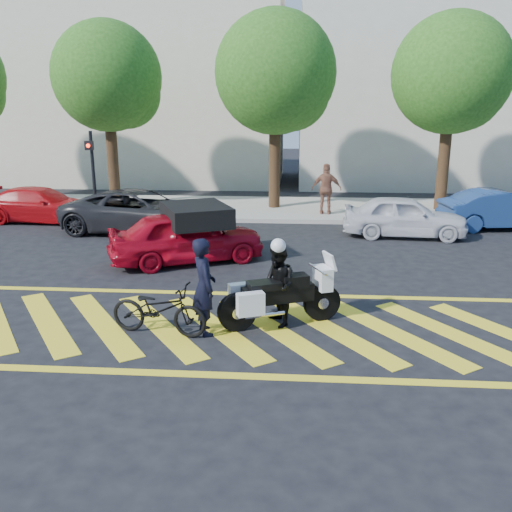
# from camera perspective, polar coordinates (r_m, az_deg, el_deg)

# --- Properties ---
(ground) EXTENTS (90.00, 90.00, 0.00)m
(ground) POSITION_cam_1_polar(r_m,az_deg,el_deg) (10.33, -0.93, -7.57)
(ground) COLOR black
(ground) RESTS_ON ground
(sidewalk) EXTENTS (60.00, 5.00, 0.15)m
(sidewalk) POSITION_cam_1_polar(r_m,az_deg,el_deg) (21.85, 1.92, 5.01)
(sidewalk) COLOR #9E998E
(sidewalk) RESTS_ON ground
(crosswalk) EXTENTS (12.33, 4.00, 0.01)m
(crosswalk) POSITION_cam_1_polar(r_m,az_deg,el_deg) (10.34, -1.14, -7.54)
(crosswalk) COLOR yellow
(crosswalk) RESTS_ON ground
(building_left) EXTENTS (16.00, 8.00, 10.00)m
(building_left) POSITION_cam_1_polar(r_m,az_deg,el_deg) (31.75, -12.51, 16.87)
(building_left) COLOR beige
(building_left) RESTS_ON ground
(building_right) EXTENTS (16.00, 8.00, 11.00)m
(building_right) POSITION_cam_1_polar(r_m,az_deg,el_deg) (31.57, 20.13, 17.24)
(building_right) COLOR beige
(building_right) RESTS_ON ground
(tree_left) EXTENTS (4.20, 4.20, 7.26)m
(tree_left) POSITION_cam_1_polar(r_m,az_deg,el_deg) (22.74, -15.01, 17.39)
(tree_left) COLOR black
(tree_left) RESTS_ON ground
(tree_center) EXTENTS (4.60, 4.60, 7.56)m
(tree_center) POSITION_cam_1_polar(r_m,az_deg,el_deg) (21.57, 2.41, 18.27)
(tree_center) COLOR black
(tree_center) RESTS_ON ground
(tree_right) EXTENTS (4.40, 4.40, 7.41)m
(tree_right) POSITION_cam_1_polar(r_m,az_deg,el_deg) (22.31, 20.15, 17.17)
(tree_right) COLOR black
(tree_right) RESTS_ON ground
(signal_pole) EXTENTS (0.28, 0.43, 3.20)m
(signal_pole) POSITION_cam_1_polar(r_m,az_deg,el_deg) (20.68, -16.85, 8.94)
(signal_pole) COLOR black
(signal_pole) RESTS_ON ground
(officer_bike) EXTENTS (0.66, 0.77, 1.80)m
(officer_bike) POSITION_cam_1_polar(r_m,az_deg,el_deg) (9.85, -5.49, -3.22)
(officer_bike) COLOR black
(officer_bike) RESTS_ON ground
(bicycle) EXTENTS (1.92, 0.97, 0.96)m
(bicycle) POSITION_cam_1_polar(r_m,az_deg,el_deg) (10.05, -10.20, -5.53)
(bicycle) COLOR black
(bicycle) RESTS_ON ground
(police_motorcycle) EXTENTS (2.33, 1.29, 1.08)m
(police_motorcycle) POSITION_cam_1_polar(r_m,az_deg,el_deg) (10.25, 2.40, -4.25)
(police_motorcycle) COLOR black
(police_motorcycle) RESTS_ON ground
(officer_moto) EXTENTS (0.84, 0.93, 1.57)m
(officer_moto) POSITION_cam_1_polar(r_m,az_deg,el_deg) (10.20, 2.31, -3.17)
(officer_moto) COLOR black
(officer_moto) RESTS_ON ground
(red_convertible) EXTENTS (4.40, 3.21, 1.39)m
(red_convertible) POSITION_cam_1_polar(r_m,az_deg,el_deg) (14.54, -7.33, 2.04)
(red_convertible) COLOR #AB071A
(red_convertible) RESTS_ON ground
(parked_left) EXTENTS (4.30, 1.87, 1.23)m
(parked_left) POSITION_cam_1_polar(r_m,az_deg,el_deg) (21.08, -21.69, 5.03)
(parked_left) COLOR #BA0B10
(parked_left) RESTS_ON ground
(parked_mid_left) EXTENTS (5.28, 2.86, 1.40)m
(parked_mid_left) POSITION_cam_1_polar(r_m,az_deg,el_deg) (18.32, -12.12, 4.63)
(parked_mid_left) COLOR black
(parked_mid_left) RESTS_ON ground
(parked_mid_right) EXTENTS (3.98, 1.85, 1.32)m
(parked_mid_right) POSITION_cam_1_polar(r_m,az_deg,el_deg) (17.94, 15.37, 4.05)
(parked_mid_right) COLOR silver
(parked_mid_right) RESTS_ON ground
(parked_right) EXTENTS (4.20, 1.93, 1.33)m
(parked_right) POSITION_cam_1_polar(r_m,az_deg,el_deg) (20.21, 24.41, 4.48)
(parked_right) COLOR navy
(parked_right) RESTS_ON ground
(pedestrian_right) EXTENTS (1.13, 0.56, 1.87)m
(pedestrian_right) POSITION_cam_1_polar(r_m,az_deg,el_deg) (20.37, 7.42, 7.01)
(pedestrian_right) COLOR #8E5840
(pedestrian_right) RESTS_ON sidewalk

